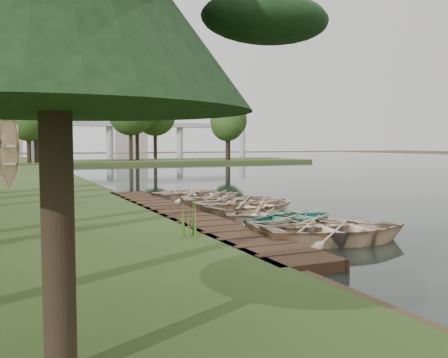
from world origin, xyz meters
name	(u,v)px	position (x,y,z in m)	size (l,w,h in m)	color
ground	(223,218)	(0.00, 0.00, 0.00)	(300.00, 300.00, 0.00)	#3D2F1D
water	(422,171)	(30.00, 20.00, 0.03)	(130.00, 200.00, 0.05)	black
boardwalk	(180,217)	(-1.60, 0.00, 0.15)	(1.60, 16.00, 0.30)	#352214
peninsula	(125,162)	(8.00, 50.00, 0.23)	(50.00, 14.00, 0.45)	#35451E
far_trees	(99,115)	(4.67, 50.00, 6.43)	(45.60, 5.60, 8.80)	black
bridge	(80,127)	(12.31, 120.00, 7.08)	(95.90, 4.00, 8.60)	#A5A5A0
building_a	(129,124)	(30.00, 140.00, 9.00)	(10.00, 8.00, 18.00)	#A5A5A0
building_b	(7,133)	(-5.00, 145.00, 6.00)	(8.00, 8.00, 12.00)	#A5A5A0
rowboat_0	(338,227)	(0.86, -5.44, 0.46)	(2.83, 3.96, 0.82)	beige
rowboat_1	(311,223)	(0.76, -4.35, 0.42)	(2.53, 3.54, 0.73)	beige
rowboat_2	(296,217)	(1.03, -3.11, 0.40)	(2.43, 3.40, 0.70)	teal
rowboat_3	(270,213)	(0.91, -1.78, 0.36)	(2.14, 3.00, 0.62)	beige
rowboat_4	(254,204)	(1.19, -0.12, 0.44)	(2.71, 3.80, 0.79)	beige
rowboat_5	(243,201)	(1.23, 0.86, 0.45)	(2.78, 3.90, 0.81)	beige
rowboat_6	(227,198)	(1.22, 2.33, 0.43)	(2.62, 3.67, 0.76)	beige
rowboat_7	(216,197)	(1.24, 3.46, 0.37)	(2.23, 3.13, 0.65)	beige
rowboat_8	(200,193)	(1.02, 4.86, 0.41)	(2.47, 3.45, 0.72)	beige
rowboat_9	(189,191)	(0.85, 5.85, 0.42)	(2.52, 3.53, 0.73)	beige
stored_rowboat	(9,183)	(-6.75, 10.40, 0.70)	(2.78, 3.89, 0.80)	beige
reeds_0	(189,218)	(-2.87, -4.34, 0.78)	(0.60, 0.60, 0.96)	#3F661E
reeds_1	(64,214)	(-5.58, -1.94, 0.73)	(0.60, 0.60, 0.85)	#3F661E
reeds_2	(73,193)	(-4.56, 4.05, 0.73)	(0.60, 0.60, 0.85)	#3F661E
reeds_3	(59,186)	(-4.90, 5.77, 0.85)	(0.60, 0.60, 1.10)	#3F661E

